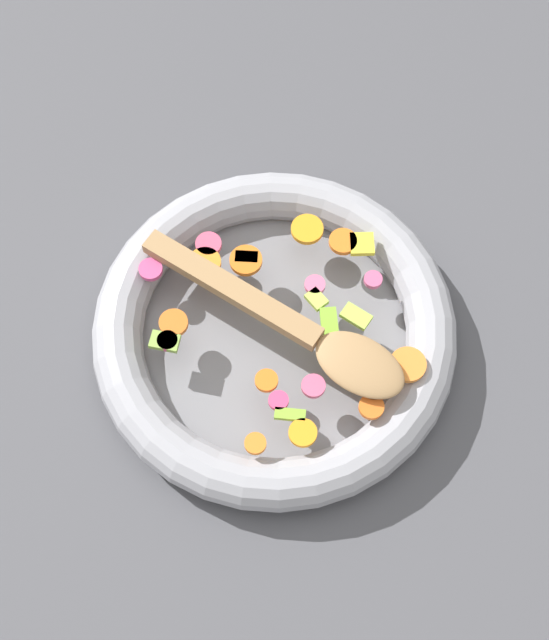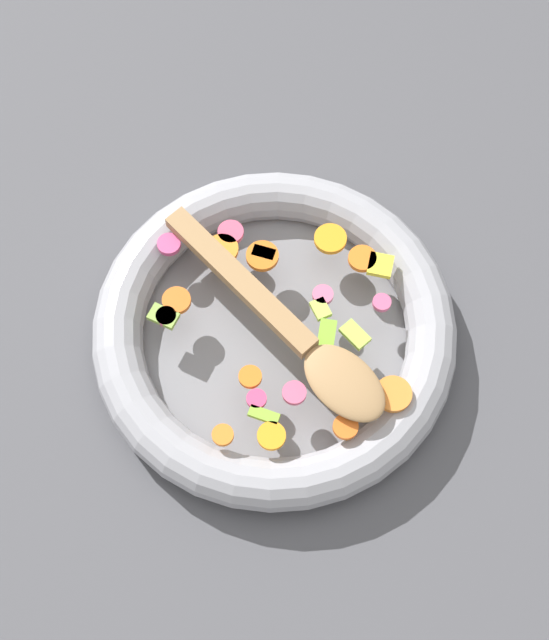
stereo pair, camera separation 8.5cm
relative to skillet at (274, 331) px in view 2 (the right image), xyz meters
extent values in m
plane|color=#4C4C51|center=(0.00, 0.00, -0.02)|extent=(4.00, 4.00, 0.00)
cylinder|color=slate|center=(0.00, 0.00, -0.02)|extent=(0.31, 0.31, 0.01)
torus|color=#9E9EA5|center=(0.00, 0.00, 0.00)|extent=(0.36, 0.36, 0.05)
cylinder|color=orange|center=(-0.02, -0.10, 0.03)|extent=(0.03, 0.03, 0.01)
cylinder|color=orange|center=(0.09, 0.07, 0.03)|extent=(0.04, 0.04, 0.01)
cylinder|color=orange|center=(0.12, 0.00, 0.03)|extent=(0.03, 0.03, 0.01)
cylinder|color=orange|center=(-0.09, 0.05, 0.03)|extent=(0.05, 0.05, 0.01)
cylinder|color=orange|center=(-0.07, 0.09, 0.03)|extent=(0.04, 0.04, 0.01)
cylinder|color=orange|center=(-0.07, -0.05, 0.03)|extent=(0.04, 0.04, 0.01)
cylinder|color=orange|center=(-0.07, -0.01, 0.03)|extent=(0.04, 0.04, 0.01)
cylinder|color=orange|center=(0.12, -0.04, 0.03)|extent=(0.03, 0.03, 0.01)
cylinder|color=orange|center=(0.11, 0.07, 0.03)|extent=(0.03, 0.03, 0.01)
cylinder|color=orange|center=(0.07, 0.11, 0.03)|extent=(0.05, 0.05, 0.01)
cylinder|color=orange|center=(0.06, -0.02, 0.03)|extent=(0.03, 0.03, 0.01)
cube|color=#B1D94C|center=(0.01, 0.08, 0.03)|extent=(0.03, 0.03, 0.01)
cube|color=#B6D251|center=(-0.01, 0.04, 0.03)|extent=(0.02, 0.02, 0.01)
cube|color=#89AF46|center=(0.00, -0.11, 0.03)|extent=(0.03, 0.03, 0.01)
cube|color=#96BB49|center=(-0.07, -0.01, 0.03)|extent=(0.02, 0.03, 0.01)
cube|color=#88B935|center=(0.10, -0.01, 0.03)|extent=(0.02, 0.03, 0.01)
cube|color=#81BC31|center=(0.01, 0.05, 0.03)|extent=(0.03, 0.02, 0.01)
cylinder|color=#D9658A|center=(-0.03, 0.05, 0.03)|extent=(0.03, 0.03, 0.01)
cylinder|color=#D44E6E|center=(-0.09, -0.05, 0.03)|extent=(0.04, 0.04, 0.01)
cylinder|color=#DA587D|center=(0.07, 0.02, 0.03)|extent=(0.03, 0.03, 0.01)
cylinder|color=#D74F76|center=(0.00, -0.10, 0.03)|extent=(0.03, 0.03, 0.01)
cylinder|color=#D25883|center=(-0.02, 0.10, 0.03)|extent=(0.03, 0.03, 0.01)
cylinder|color=#D34881|center=(-0.08, -0.11, 0.03)|extent=(0.03, 0.03, 0.01)
cylinder|color=#E44272|center=(0.08, -0.01, 0.03)|extent=(0.03, 0.03, 0.01)
cube|color=yellow|center=(-0.06, 0.10, 0.03)|extent=(0.03, 0.03, 0.01)
cube|color=#A87F51|center=(-0.04, -0.03, 0.04)|extent=(0.16, 0.15, 0.01)
ellipsoid|color=#A87F51|center=(0.07, 0.07, 0.04)|extent=(0.10, 0.10, 0.01)
camera|label=1|loc=(0.34, -0.08, 0.81)|focal=50.00mm
camera|label=2|loc=(0.35, 0.01, 0.81)|focal=50.00mm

